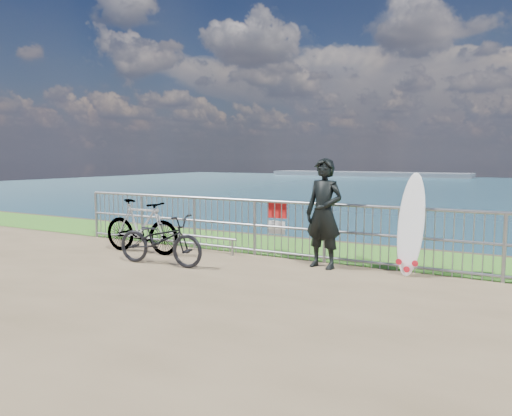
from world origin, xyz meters
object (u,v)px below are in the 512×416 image
Objects in this scene: surfer at (324,213)px; bicycle_far at (141,226)px; bicycle_near at (160,240)px; surfboard at (411,228)px.

surfer is 1.06× the size of bicycle_far.
bicycle_near is (-2.66, -1.28, -0.51)m from surfer.
bicycle_far reaches higher than bicycle_near.
surfer is at bearing -83.72° from bicycle_far.
bicycle_near is 0.97× the size of bicycle_far.
surfer reaches higher than surfboard.
surfboard is 4.40m from bicycle_near.
bicycle_near is at bearing -124.81° from bicycle_far.
surfer reaches higher than bicycle_near.
surfboard is at bearing -84.03° from bicycle_far.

